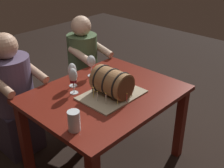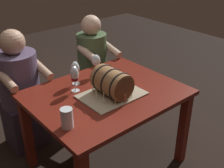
% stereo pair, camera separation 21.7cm
% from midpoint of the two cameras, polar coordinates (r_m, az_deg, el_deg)
% --- Properties ---
extents(ground_plane, '(8.00, 8.00, 0.00)m').
position_cam_midpoint_polar(ground_plane, '(2.69, -3.59, -15.27)').
color(ground_plane, black).
extents(dining_table, '(1.18, 0.93, 0.72)m').
position_cam_midpoint_polar(dining_table, '(2.33, -4.02, -4.14)').
color(dining_table, maroon).
rests_on(dining_table, ground).
extents(barrel_cake, '(0.48, 0.35, 0.23)m').
position_cam_midpoint_polar(barrel_cake, '(2.18, -2.86, -0.02)').
color(barrel_cake, tan).
rests_on(barrel_cake, dining_table).
extents(wine_glass_empty, '(0.08, 0.08, 0.19)m').
position_cam_midpoint_polar(wine_glass_empty, '(2.50, -6.68, 4.38)').
color(wine_glass_empty, white).
rests_on(wine_glass_empty, dining_table).
extents(wine_glass_white, '(0.07, 0.07, 0.20)m').
position_cam_midpoint_polar(wine_glass_white, '(2.34, -10.56, 2.47)').
color(wine_glass_white, white).
rests_on(wine_glass_white, dining_table).
extents(wine_glass_red, '(0.07, 0.07, 0.21)m').
position_cam_midpoint_polar(wine_glass_red, '(2.23, -10.52, 1.34)').
color(wine_glass_red, white).
rests_on(wine_glass_red, dining_table).
extents(beer_pint, '(0.08, 0.08, 0.14)m').
position_cam_midpoint_polar(beer_pint, '(1.84, -10.96, -7.44)').
color(beer_pint, white).
rests_on(beer_pint, dining_table).
extents(person_seated_left, '(0.41, 0.49, 1.14)m').
position_cam_midpoint_polar(person_seated_left, '(2.71, -21.09, -2.90)').
color(person_seated_left, '#372D40').
rests_on(person_seated_left, ground).
extents(person_seated_right, '(0.35, 0.45, 1.13)m').
position_cam_midpoint_polar(person_seated_right, '(3.10, -7.65, 1.95)').
color(person_seated_right, '#2A3A24').
rests_on(person_seated_right, ground).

